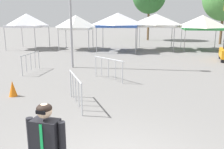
# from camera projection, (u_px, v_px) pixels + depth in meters

# --- Properties ---
(canopy_tent_behind_right) EXTENTS (3.31, 3.31, 3.40)m
(canopy_tent_behind_right) POSITION_uv_depth(u_px,v_px,m) (27.00, 20.00, 23.37)
(canopy_tent_behind_right) COLOR #9E9EA3
(canopy_tent_behind_right) RESTS_ON ground
(canopy_tent_far_right) EXTENTS (3.16, 3.16, 3.24)m
(canopy_tent_far_right) POSITION_uv_depth(u_px,v_px,m) (76.00, 22.00, 23.02)
(canopy_tent_far_right) COLOR #9E9EA3
(canopy_tent_far_right) RESTS_ON ground
(canopy_tent_left_of_center) EXTENTS (3.56, 3.56, 3.43)m
(canopy_tent_left_of_center) POSITION_uv_depth(u_px,v_px,m) (118.00, 20.00, 21.71)
(canopy_tent_left_of_center) COLOR #9E9EA3
(canopy_tent_left_of_center) RESTS_ON ground
(canopy_tent_behind_left) EXTENTS (3.58, 3.58, 3.37)m
(canopy_tent_behind_left) POSITION_uv_depth(u_px,v_px,m) (156.00, 20.00, 22.93)
(canopy_tent_behind_left) COLOR #9E9EA3
(canopy_tent_behind_left) RESTS_ON ground
(canopy_tent_right_of_center) EXTENTS (3.62, 3.62, 3.24)m
(canopy_tent_right_of_center) POSITION_uv_depth(u_px,v_px,m) (202.00, 22.00, 22.47)
(canopy_tent_right_of_center) COLOR #9E9EA3
(canopy_tent_right_of_center) RESTS_ON ground
(person_foreground) EXTENTS (0.65, 0.29, 1.78)m
(person_foreground) POSITION_uv_depth(u_px,v_px,m) (47.00, 149.00, 3.73)
(person_foreground) COLOR #33384C
(person_foreground) RESTS_ON ground
(crowd_barrier_near_person) EXTENTS (1.64, 1.38, 1.08)m
(crowd_barrier_near_person) POSITION_uv_depth(u_px,v_px,m) (108.00, 65.00, 11.87)
(crowd_barrier_near_person) COLOR #B7BABF
(crowd_barrier_near_person) RESTS_ON ground
(crowd_barrier_by_lift) EXTENTS (0.09, 2.10, 1.08)m
(crowd_barrier_by_lift) POSITION_uv_depth(u_px,v_px,m) (31.00, 59.00, 13.57)
(crowd_barrier_by_lift) COLOR #B7BABF
(crowd_barrier_by_lift) RESTS_ON ground
(crowd_barrier_mid_lot) EXTENTS (1.01, 1.89, 1.08)m
(crowd_barrier_mid_lot) POSITION_uv_depth(u_px,v_px,m) (75.00, 85.00, 8.35)
(crowd_barrier_mid_lot) COLOR #B7BABF
(crowd_barrier_mid_lot) RESTS_ON ground
(traffic_cone_lot_center) EXTENTS (0.32, 0.32, 0.62)m
(traffic_cone_lot_center) POSITION_uv_depth(u_px,v_px,m) (13.00, 89.00, 9.44)
(traffic_cone_lot_center) COLOR orange
(traffic_cone_lot_center) RESTS_ON ground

